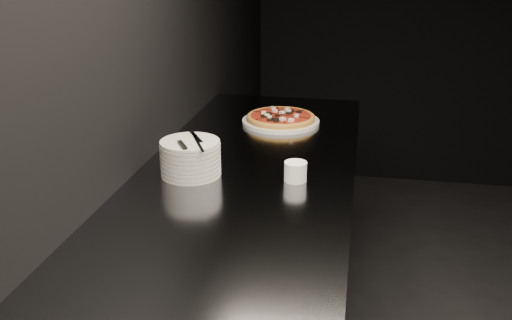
% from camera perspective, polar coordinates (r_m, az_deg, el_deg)
% --- Properties ---
extents(wall_left, '(0.02, 5.00, 2.80)m').
position_cam_1_polar(wall_left, '(1.80, -14.18, 12.07)').
color(wall_left, black).
rests_on(wall_left, floor).
extents(counter, '(0.74, 2.44, 0.92)m').
position_cam_1_polar(counter, '(2.04, -1.93, -15.01)').
color(counter, slate).
rests_on(counter, floor).
extents(pizza_tomato, '(0.36, 0.36, 0.04)m').
position_cam_1_polar(pizza_tomato, '(2.50, 2.49, 4.15)').
color(pizza_tomato, silver).
rests_on(pizza_tomato, counter).
extents(plate_stack, '(0.20, 0.20, 0.12)m').
position_cam_1_polar(plate_stack, '(1.93, -6.57, 0.22)').
color(plate_stack, silver).
rests_on(plate_stack, counter).
extents(cutlery, '(0.09, 0.21, 0.01)m').
position_cam_1_polar(cutlery, '(1.89, -6.55, 1.83)').
color(cutlery, '#B0B3B8').
rests_on(cutlery, plate_stack).
extents(ramekin, '(0.07, 0.07, 0.07)m').
position_cam_1_polar(ramekin, '(1.88, 3.97, -1.09)').
color(ramekin, white).
rests_on(ramekin, counter).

